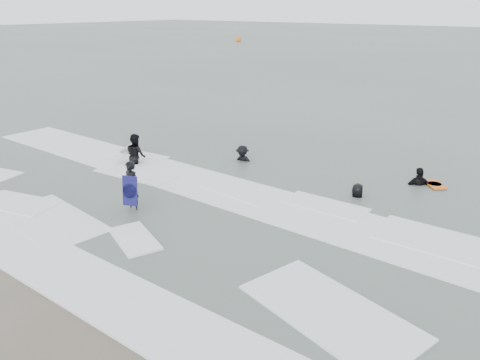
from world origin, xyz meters
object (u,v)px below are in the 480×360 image
Objects in this scene: surfer_wading at (137,164)px; surfer_right_far at (357,198)px; buoy at (238,40)px; surfer_centre at (133,210)px; surfer_right_near at (419,186)px; surfer_breaker at (242,162)px.

surfer_wading is 1.13× the size of surfer_right_far.
buoy is (-40.03, 58.31, 0.42)m from surfer_wading.
surfer_right_near is at bearing 47.94° from surfer_centre.
surfer_breaker is 0.96× the size of buoy.
buoy is at bearing -76.56° from surfer_right_far.
surfer_wading is 1.18× the size of surfer_breaker.
surfer_breaker is (-0.23, 6.17, 0.00)m from surfer_centre.
buoy reaches higher than surfer_breaker.
surfer_breaker is at bearing -126.27° from surfer_wading.
surfer_breaker is at bearing -22.95° from surfer_right_near.
surfer_centre is at bearing -97.55° from surfer_breaker.
surfer_right_near reaches higher than surfer_breaker.
surfer_right_near is 2.81m from surfer_right_far.
surfer_centre is 1.03× the size of buoy.
surfer_centre is 75.44m from buoy.
buoy reaches higher than surfer_centre.
buoy is at bearing 118.43° from surfer_breaker.
surfer_centre is 1.07× the size of surfer_breaker.
buoy is at bearing -84.50° from surfer_right_near.
surfer_wading is at bearing -12.82° from surfer_right_near.
surfer_right_far is at bearing -48.85° from buoy.
surfer_wading is at bearing -148.57° from surfer_breaker.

